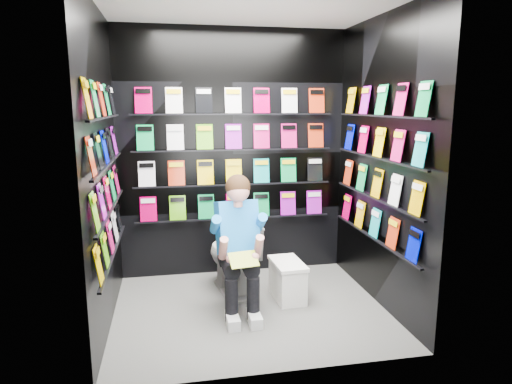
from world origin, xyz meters
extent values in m
plane|color=#5D5D5B|center=(0.00, 0.00, 0.00)|extent=(2.40, 2.40, 0.00)
plane|color=white|center=(0.00, 0.00, 2.60)|extent=(2.40, 2.40, 0.00)
cube|color=black|center=(0.00, 1.00, 1.30)|extent=(2.40, 0.04, 2.60)
cube|color=black|center=(0.00, -1.00, 1.30)|extent=(2.40, 0.04, 2.60)
cube|color=black|center=(-1.20, 0.00, 1.30)|extent=(0.04, 2.00, 2.60)
cube|color=black|center=(1.20, 0.00, 1.30)|extent=(0.04, 2.00, 2.60)
imported|color=white|center=(-0.11, 0.45, 0.37)|extent=(0.53, 0.80, 0.73)
cube|color=white|center=(0.39, 0.17, 0.17)|extent=(0.27, 0.46, 0.33)
cube|color=white|center=(0.39, 0.17, 0.35)|extent=(0.29, 0.48, 0.03)
cube|color=green|center=(-0.11, -0.28, 0.58)|extent=(0.25, 0.17, 0.10)
camera|label=1|loc=(-0.67, -3.78, 1.82)|focal=32.00mm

